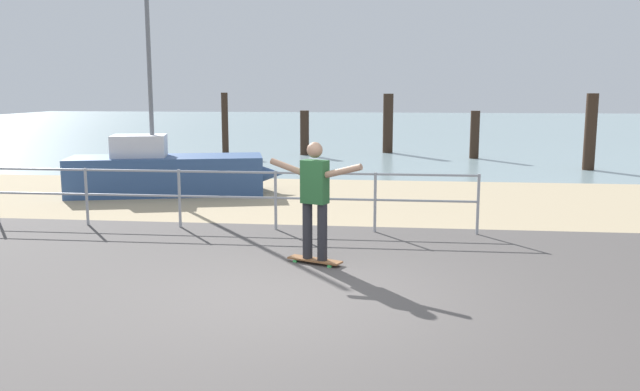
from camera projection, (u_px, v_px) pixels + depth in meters
name	position (u px, v px, depth m)	size (l,w,h in m)	color
ground_plane	(288.00, 327.00, 6.81)	(24.00, 10.00, 0.04)	#514C49
beach_strip	(346.00, 199.00, 14.65)	(24.00, 6.00, 0.04)	tan
sea_surface	(378.00, 127.00, 42.10)	(72.00, 50.00, 0.04)	#849EA3
railing_fence	(179.00, 189.00, 11.50)	(10.40, 0.05, 1.05)	#9EA0A5
sailboat	(174.00, 172.00, 15.22)	(5.06, 2.44, 5.64)	#335184
skateboard	(315.00, 260.00, 9.19)	(0.81, 0.50, 0.08)	brown
skateboarder	(315.00, 194.00, 9.03)	(1.36, 0.65, 1.65)	#26262B
groyne_post_0	(225.00, 123.00, 24.56)	(0.25, 0.25, 2.30)	#332319
groyne_post_1	(305.00, 133.00, 24.11)	(0.33, 0.33, 1.65)	#332319
groyne_post_2	(388.00, 124.00, 24.87)	(0.38, 0.38, 2.26)	#332319
groyne_post_3	(475.00, 135.00, 22.88)	(0.32, 0.32, 1.69)	#332319
groyne_post_4	(590.00, 132.00, 19.58)	(0.35, 0.35, 2.31)	#332319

